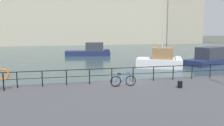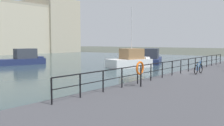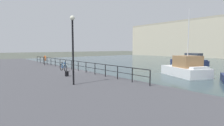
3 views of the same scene
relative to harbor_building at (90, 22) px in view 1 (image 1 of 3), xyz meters
name	(u,v)px [view 1 (image 1 of 3)]	position (x,y,z in m)	size (l,w,h in m)	color
ground_plane	(124,90)	(-5.68, -56.57, -6.62)	(240.00, 240.00, 0.00)	#4C5147
water_basin	(81,52)	(-5.68, -26.37, -6.62)	(80.00, 60.00, 0.01)	#33474C
quay_promenade	(161,114)	(-5.68, -63.07, -6.23)	(56.00, 13.00, 0.77)	#47474C
harbor_building	(90,22)	(0.00, 0.00, 0.00)	(78.12, 15.15, 15.89)	#C1B79E
moored_small_launch	(212,57)	(9.52, -45.80, -5.77)	(9.49, 6.24, 2.22)	navy
moored_cabin_cruiser	(90,51)	(-4.77, -32.85, -5.80)	(7.80, 3.47, 2.26)	navy
moored_blue_motorboat	(160,60)	(1.54, -47.07, -5.71)	(6.03, 4.85, 7.63)	white
quay_railing	(101,73)	(-7.64, -57.32, -5.11)	(23.96, 0.07, 1.08)	black
parked_bicycle	(123,81)	(-6.35, -58.54, -5.46)	(1.77, 0.09, 0.98)	black
mooring_bollard	(180,85)	(-2.83, -59.79, -5.63)	(0.32, 0.32, 0.44)	black
life_ring_stand	(3,75)	(-13.92, -57.91, -4.87)	(0.75, 0.16, 1.40)	black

